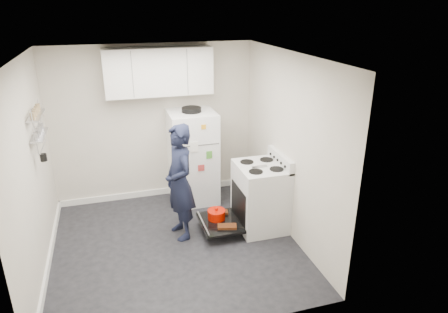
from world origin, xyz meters
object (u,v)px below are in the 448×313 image
object	(u,v)px
open_oven_door	(219,220)
person	(180,183)
electric_range	(259,197)
refrigerator	(193,157)

from	to	relation	value
open_oven_door	person	bearing A→B (deg)	174.57
electric_range	open_oven_door	world-z (taller)	electric_range
electric_range	refrigerator	world-z (taller)	refrigerator
open_oven_door	person	world-z (taller)	person
electric_range	person	world-z (taller)	person
refrigerator	person	size ratio (longest dim) A/B	0.97
open_oven_door	refrigerator	distance (m)	1.22
electric_range	person	distance (m)	1.18
open_oven_door	refrigerator	xyz separation A→B (m)	(-0.13, 1.06, 0.57)
open_oven_door	person	distance (m)	0.82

